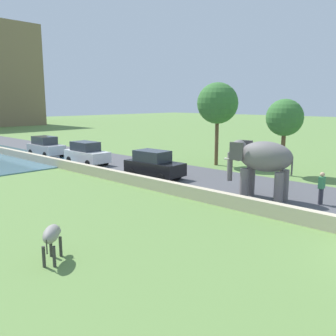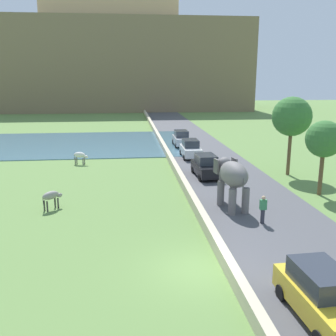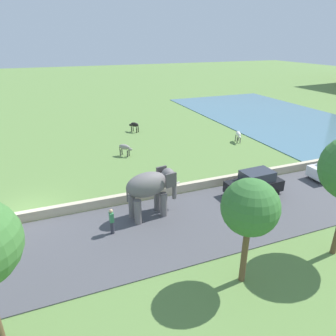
{
  "view_description": "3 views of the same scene",
  "coord_description": "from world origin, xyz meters",
  "px_view_note": "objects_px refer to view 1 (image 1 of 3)",
  "views": [
    {
      "loc": [
        -12.79,
        -1.55,
        4.91
      ],
      "look_at": [
        -0.33,
        10.17,
        1.77
      ],
      "focal_mm": 38.87,
      "sensor_mm": 36.0,
      "label": 1
    },
    {
      "loc": [
        -2.86,
        -14.53,
        7.94
      ],
      "look_at": [
        -0.15,
        10.34,
        1.93
      ],
      "focal_mm": 41.24,
      "sensor_mm": 36.0,
      "label": 2
    },
    {
      "loc": [
        19.06,
        2.25,
        10.31
      ],
      "look_at": [
        0.95,
        9.39,
        1.96
      ],
      "focal_mm": 32.62,
      "sensor_mm": 36.0,
      "label": 3
    }
  ],
  "objects_px": {
    "car_black": "(154,165)",
    "car_silver": "(46,146)",
    "elephant": "(261,160)",
    "person_beside_elephant": "(321,188)",
    "car_white": "(87,153)",
    "cow_grey": "(52,235)"
  },
  "relations": [
    {
      "from": "elephant",
      "to": "person_beside_elephant",
      "type": "height_order",
      "value": "elephant"
    },
    {
      "from": "car_white",
      "to": "car_silver",
      "type": "height_order",
      "value": "same"
    },
    {
      "from": "car_black",
      "to": "car_white",
      "type": "height_order",
      "value": "same"
    },
    {
      "from": "car_white",
      "to": "cow_grey",
      "type": "distance_m",
      "value": 17.83
    },
    {
      "from": "car_black",
      "to": "car_white",
      "type": "bearing_deg",
      "value": 89.98
    },
    {
      "from": "person_beside_elephant",
      "to": "cow_grey",
      "type": "distance_m",
      "value": 12.47
    },
    {
      "from": "elephant",
      "to": "car_silver",
      "type": "relative_size",
      "value": 0.89
    },
    {
      "from": "car_black",
      "to": "person_beside_elephant",
      "type": "bearing_deg",
      "value": -84.44
    },
    {
      "from": "elephant",
      "to": "person_beside_elephant",
      "type": "relative_size",
      "value": 2.18
    },
    {
      "from": "person_beside_elephant",
      "to": "car_silver",
      "type": "relative_size",
      "value": 0.41
    },
    {
      "from": "elephant",
      "to": "car_silver",
      "type": "bearing_deg",
      "value": 89.91
    },
    {
      "from": "elephant",
      "to": "car_black",
      "type": "xyz_separation_m",
      "value": [
        0.03,
        7.64,
        -1.14
      ]
    },
    {
      "from": "person_beside_elephant",
      "to": "car_black",
      "type": "bearing_deg",
      "value": 95.56
    },
    {
      "from": "elephant",
      "to": "cow_grey",
      "type": "bearing_deg",
      "value": 174.41
    },
    {
      "from": "elephant",
      "to": "person_beside_elephant",
      "type": "bearing_deg",
      "value": -68.89
    },
    {
      "from": "elephant",
      "to": "car_white",
      "type": "distance_m",
      "value": 15.22
    },
    {
      "from": "car_black",
      "to": "car_silver",
      "type": "height_order",
      "value": "same"
    },
    {
      "from": "person_beside_elephant",
      "to": "car_black",
      "type": "distance_m",
      "value": 10.37
    },
    {
      "from": "cow_grey",
      "to": "car_silver",
      "type": "bearing_deg",
      "value": 62.06
    },
    {
      "from": "car_black",
      "to": "car_silver",
      "type": "bearing_deg",
      "value": 89.99
    },
    {
      "from": "elephant",
      "to": "car_silver",
      "type": "height_order",
      "value": "elephant"
    },
    {
      "from": "car_silver",
      "to": "cow_grey",
      "type": "bearing_deg",
      "value": -117.94
    }
  ]
}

